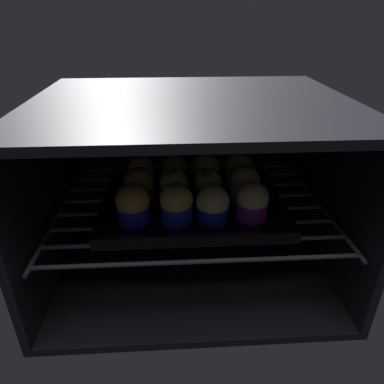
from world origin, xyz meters
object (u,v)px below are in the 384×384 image
at_px(muffin_row0_col3, 252,202).
at_px(muffin_row0_col1, 176,203).
at_px(muffin_row0_col2, 213,204).
at_px(muffin_row2_col2, 206,171).
at_px(baking_tray, 192,203).
at_px(muffin_row1_col3, 245,184).
at_px(muffin_row1_col2, 208,186).
at_px(muffin_row2_col3, 239,170).
at_px(muffin_row2_col1, 175,172).
at_px(muffin_row2_col0, 141,173).
at_px(muffin_row0_col0, 133,204).
at_px(muffin_row1_col0, 139,186).
at_px(muffin_row1_col1, 174,187).

bearing_deg(muffin_row0_col3, muffin_row0_col1, -178.68).
xyz_separation_m(muffin_row0_col2, muffin_row2_col2, (0.00, 0.15, 0.00)).
bearing_deg(baking_tray, muffin_row1_col3, -0.23).
xyz_separation_m(muffin_row0_col1, muffin_row2_col2, (0.07, 0.15, -0.00)).
height_order(muffin_row0_col1, muffin_row1_col2, muffin_row0_col1).
bearing_deg(muffin_row0_col2, muffin_row2_col3, 62.89).
xyz_separation_m(muffin_row0_col3, muffin_row2_col2, (-0.07, 0.14, 0.00)).
bearing_deg(muffin_row1_col2, muffin_row2_col2, 87.22).
height_order(muffin_row0_col1, muffin_row1_col3, muffin_row0_col1).
height_order(baking_tray, muffin_row2_col1, muffin_row2_col1).
distance_m(muffin_row2_col0, muffin_row2_col3, 0.21).
relative_size(muffin_row0_col0, muffin_row2_col3, 1.00).
distance_m(muffin_row0_col0, muffin_row1_col0, 0.08).
bearing_deg(muffin_row1_col1, muffin_row0_col2, -46.71).
relative_size(baking_tray, muffin_row1_col3, 4.68).
distance_m(muffin_row0_col3, muffin_row2_col2, 0.16).
xyz_separation_m(muffin_row0_col0, muffin_row1_col0, (0.01, 0.07, -0.00)).
bearing_deg(muffin_row1_col3, muffin_row0_col1, -151.91).
relative_size(muffin_row0_col3, muffin_row2_col3, 0.97).
xyz_separation_m(muffin_row0_col3, muffin_row2_col1, (-0.14, 0.14, -0.00)).
xyz_separation_m(muffin_row1_col0, muffin_row2_col2, (0.14, 0.07, -0.00)).
relative_size(muffin_row0_col3, muffin_row1_col0, 0.97).
relative_size(muffin_row0_col1, muffin_row2_col0, 1.11).
distance_m(muffin_row0_col2, muffin_row1_col2, 0.08).
relative_size(muffin_row1_col1, muffin_row2_col2, 1.01).
height_order(muffin_row0_col2, muffin_row2_col2, same).
height_order(baking_tray, muffin_row0_col0, muffin_row0_col0).
xyz_separation_m(baking_tray, muffin_row0_col1, (-0.03, -0.08, 0.04)).
height_order(baking_tray, muffin_row1_col0, muffin_row1_col0).
xyz_separation_m(muffin_row1_col3, muffin_row2_col3, (0.00, 0.07, 0.00)).
relative_size(muffin_row1_col1, muffin_row2_col3, 1.00).
bearing_deg(muffin_row1_col3, muffin_row1_col1, -179.84).
height_order(muffin_row1_col1, muffin_row1_col2, muffin_row1_col1).
distance_m(muffin_row0_col1, muffin_row1_col0, 0.11).
height_order(muffin_row1_col2, muffin_row2_col3, muffin_row2_col3).
distance_m(muffin_row1_col0, muffin_row1_col3, 0.21).
relative_size(muffin_row0_col1, muffin_row0_col2, 1.06).
xyz_separation_m(muffin_row1_col0, muffin_row1_col2, (0.14, -0.00, -0.00)).
xyz_separation_m(muffin_row0_col0, muffin_row0_col3, (0.22, -0.00, -0.00)).
bearing_deg(muffin_row0_col0, muffin_row2_col2, 44.16).
bearing_deg(muffin_row1_col2, muffin_row1_col3, -2.17).
xyz_separation_m(muffin_row2_col1, muffin_row2_col2, (0.07, -0.00, 0.00)).
xyz_separation_m(muffin_row1_col1, muffin_row2_col2, (0.07, 0.07, 0.00)).
bearing_deg(muffin_row2_col1, muffin_row1_col3, -27.17).
relative_size(muffin_row0_col0, muffin_row1_col0, 1.00).
bearing_deg(muffin_row0_col2, muffin_row1_col0, 150.67).
height_order(muffin_row0_col1, muffin_row0_col2, muffin_row0_col1).
relative_size(muffin_row1_col2, muffin_row2_col2, 0.94).
distance_m(muffin_row0_col1, muffin_row2_col2, 0.16).
relative_size(muffin_row2_col0, muffin_row2_col3, 0.94).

